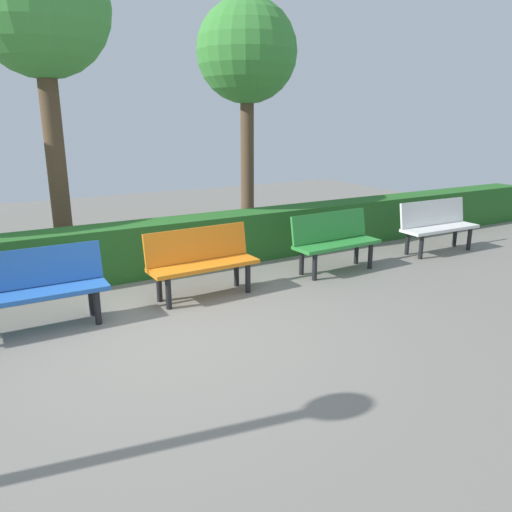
{
  "coord_description": "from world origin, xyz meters",
  "views": [
    {
      "loc": [
        1.54,
        4.74,
        2.2
      ],
      "look_at": [
        -1.36,
        -0.34,
        0.55
      ],
      "focal_mm": 34.55,
      "sensor_mm": 36.0,
      "label": 1
    }
  ],
  "objects_px": {
    "bench_white": "(437,224)",
    "bench_orange": "(201,259)",
    "tree_near": "(247,54)",
    "tree_mid": "(40,11)",
    "bench_green": "(334,239)",
    "bench_blue": "(25,287)"
  },
  "relations": [
    {
      "from": "bench_white",
      "to": "bench_orange",
      "type": "relative_size",
      "value": 1.03
    },
    {
      "from": "bench_orange",
      "to": "tree_near",
      "type": "relative_size",
      "value": 0.33
    },
    {
      "from": "tree_mid",
      "to": "bench_orange",
      "type": "bearing_deg",
      "value": 116.22
    },
    {
      "from": "bench_white",
      "to": "tree_mid",
      "type": "distance_m",
      "value": 6.86
    },
    {
      "from": "bench_green",
      "to": "bench_orange",
      "type": "distance_m",
      "value": 2.13
    },
    {
      "from": "bench_white",
      "to": "bench_green",
      "type": "xyz_separation_m",
      "value": [
        2.18,
        -0.0,
        -0.0
      ]
    },
    {
      "from": "bench_green",
      "to": "bench_blue",
      "type": "xyz_separation_m",
      "value": [
        4.17,
        0.08,
        0.01
      ]
    },
    {
      "from": "bench_blue",
      "to": "tree_mid",
      "type": "height_order",
      "value": "tree_mid"
    },
    {
      "from": "bench_orange",
      "to": "bench_blue",
      "type": "height_order",
      "value": "same"
    },
    {
      "from": "bench_white",
      "to": "tree_mid",
      "type": "xyz_separation_m",
      "value": [
        5.56,
        -2.51,
        3.15
      ]
    },
    {
      "from": "bench_blue",
      "to": "bench_green",
      "type": "bearing_deg",
      "value": -179.04
    },
    {
      "from": "tree_mid",
      "to": "bench_green",
      "type": "bearing_deg",
      "value": 143.34
    },
    {
      "from": "tree_near",
      "to": "bench_orange",
      "type": "bearing_deg",
      "value": 52.67
    },
    {
      "from": "bench_orange",
      "to": "bench_blue",
      "type": "relative_size",
      "value": 0.86
    },
    {
      "from": "bench_orange",
      "to": "bench_white",
      "type": "bearing_deg",
      "value": 178.14
    },
    {
      "from": "bench_green",
      "to": "tree_mid",
      "type": "height_order",
      "value": "tree_mid"
    },
    {
      "from": "bench_blue",
      "to": "tree_near",
      "type": "bearing_deg",
      "value": -144.39
    },
    {
      "from": "bench_white",
      "to": "tree_near",
      "type": "distance_m",
      "value": 4.63
    },
    {
      "from": "bench_white",
      "to": "tree_mid",
      "type": "height_order",
      "value": "tree_mid"
    },
    {
      "from": "bench_white",
      "to": "bench_orange",
      "type": "xyz_separation_m",
      "value": [
        4.31,
        0.02,
        -0.0
      ]
    },
    {
      "from": "bench_white",
      "to": "tree_near",
      "type": "height_order",
      "value": "tree_near"
    },
    {
      "from": "tree_near",
      "to": "bench_green",
      "type": "bearing_deg",
      "value": 85.51
    }
  ]
}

